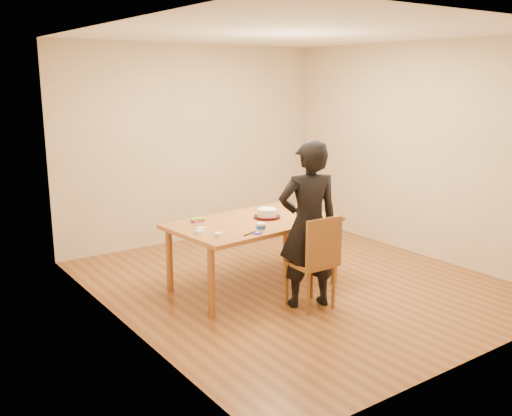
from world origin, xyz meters
TOP-DOWN VIEW (x-y plane):
  - room_shell at (0.00, 0.34)m, footprint 4.00×4.50m
  - dining_table at (-0.46, 0.15)m, footprint 1.85×1.20m
  - dining_chair at (-0.31, -0.63)m, footprint 0.39×0.39m
  - cake_plate at (-0.27, 0.16)m, footprint 0.29×0.29m
  - cake at (-0.27, 0.16)m, footprint 0.22×0.22m
  - frosting_dome at (-0.27, 0.16)m, footprint 0.21×0.21m
  - frosting_tub at (-0.64, -0.24)m, footprint 0.09×0.09m
  - frosting_lid at (-0.73, -0.31)m, footprint 0.09×0.09m
  - frosting_dollop at (-0.73, -0.31)m, footprint 0.04×0.04m
  - ramekin_green at (-1.09, -0.17)m, footprint 0.08×0.08m
  - ramekin_yellow at (-1.15, 0.08)m, footprint 0.09×0.09m
  - ramekin_multi at (-1.20, 0.02)m, footprint 0.08×0.08m
  - candy_box_pink at (-0.97, 0.44)m, footprint 0.14×0.08m
  - candy_box_green at (-0.98, 0.45)m, footprint 0.15×0.09m
  - spatula at (-0.80, -0.28)m, footprint 0.17×0.07m
  - person at (-0.31, -0.58)m, footprint 0.72×0.59m

SIDE VIEW (x-z plane):
  - dining_chair at x=-0.31m, z-range 0.43..0.47m
  - dining_table at x=-0.46m, z-range 0.71..0.75m
  - frosting_lid at x=-0.73m, z-range 0.75..0.76m
  - spatula at x=-0.80m, z-range 0.75..0.76m
  - candy_box_pink at x=-0.97m, z-range 0.75..0.77m
  - cake_plate at x=-0.27m, z-range 0.75..0.77m
  - frosting_dollop at x=-0.73m, z-range 0.76..0.78m
  - ramekin_multi at x=-1.20m, z-range 0.75..0.79m
  - ramekin_green at x=-1.09m, z-range 0.75..0.79m
  - ramekin_yellow at x=-1.15m, z-range 0.75..0.80m
  - candy_box_green at x=-0.98m, z-range 0.77..0.79m
  - frosting_tub at x=-0.64m, z-range 0.75..0.83m
  - cake at x=-0.27m, z-range 0.77..0.84m
  - person at x=-0.31m, z-range 0.00..1.68m
  - frosting_dome at x=-0.27m, z-range 0.84..0.87m
  - room_shell at x=0.00m, z-range 0.00..2.70m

